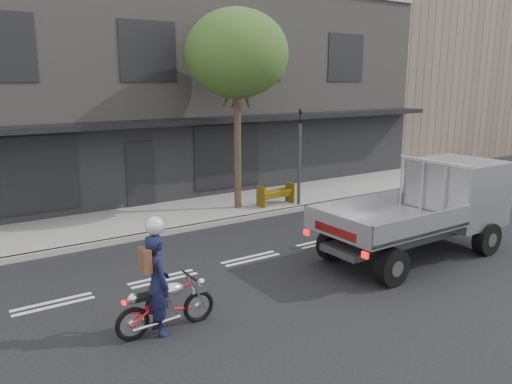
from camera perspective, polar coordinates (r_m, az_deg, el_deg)
The scene contains 11 objects.
ground at distance 12.87m, azimuth -0.63°, elevation -7.63°, with size 80.00×80.00×0.00m, color black.
sidewalk at distance 16.80m, azimuth -9.39°, elevation -2.64°, with size 32.00×3.20×0.15m, color gray.
kerb at distance 15.40m, azimuth -6.92°, elevation -3.97°, with size 32.00×0.20×0.15m, color gray.
building_main at distance 22.41m, azimuth -16.87°, elevation 10.97°, with size 26.00×10.00×8.00m, color slate.
building_neighbour at distance 34.12m, azimuth 18.02°, elevation 12.99°, with size 14.00×10.00×10.00m, color brown.
street_tree at distance 16.81m, azimuth -2.22°, elevation 15.45°, with size 3.40×3.40×6.74m.
traffic_light_pole at distance 17.47m, azimuth 4.97°, elevation 3.37°, with size 0.12×0.12×3.50m.
motorcycle at distance 9.38m, azimuth -10.21°, elevation -12.51°, with size 1.91×0.55×0.98m.
rider at distance 9.16m, azimuth -11.19°, elevation -10.29°, with size 0.68×0.45×1.86m, color #121634.
flatbed_ute at distance 14.16m, azimuth 20.76°, elevation -0.59°, with size 5.37×2.25×2.49m.
construction_barrier at distance 17.45m, azimuth 2.66°, elevation -0.37°, with size 1.35×0.54×0.76m, color #DAA50B, non-canonical shape.
Camera 1 is at (-6.55, -10.13, 4.47)m, focal length 35.00 mm.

